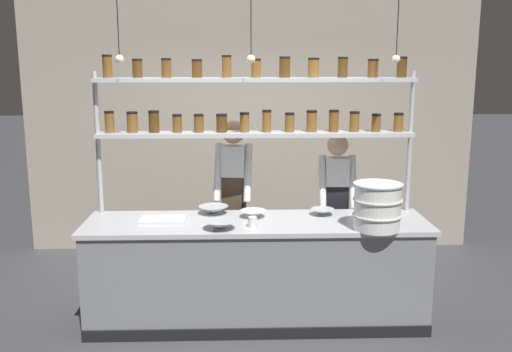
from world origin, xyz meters
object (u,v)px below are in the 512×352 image
object	(u,v)px
chef_left	(234,195)
prep_bowl_center_front	(322,212)
prep_bowl_near_right	(220,225)
container_stack	(377,206)
cutting_board	(163,220)
prep_bowl_center_back	(253,214)
prep_bowl_near_left	(214,210)
spice_shelf_unit	(255,112)
serving_cup_front	(253,222)
chef_center	(336,204)

from	to	relation	value
chef_left	prep_bowl_center_front	distance (m)	0.92
prep_bowl_near_right	container_stack	bearing A→B (deg)	-1.65
cutting_board	prep_bowl_center_back	size ratio (longest dim) A/B	1.73
chef_left	prep_bowl_near_left	bearing A→B (deg)	-107.59
spice_shelf_unit	prep_bowl_center_back	size ratio (longest dim) A/B	12.35
spice_shelf_unit	serving_cup_front	xyz separation A→B (m)	(-0.04, -0.51, -0.88)
container_stack	prep_bowl_near_right	size ratio (longest dim) A/B	1.50
chef_left	prep_bowl_near_right	world-z (taller)	chef_left
chef_left	prep_bowl_near_left	distance (m)	0.42
container_stack	chef_left	bearing A→B (deg)	142.50
prep_bowl_near_left	prep_bowl_center_front	size ratio (longest dim) A/B	1.27
chef_left	container_stack	size ratio (longest dim) A/B	4.29
prep_bowl_near_left	cutting_board	bearing A→B (deg)	-153.08
spice_shelf_unit	prep_bowl_center_front	size ratio (longest dim) A/B	13.48
prep_bowl_near_left	spice_shelf_unit	bearing A→B (deg)	11.97
prep_bowl_center_front	serving_cup_front	bearing A→B (deg)	-150.90
spice_shelf_unit	cutting_board	world-z (taller)	spice_shelf_unit
spice_shelf_unit	chef_left	size ratio (longest dim) A/B	1.65
chef_left	prep_bowl_near_left	size ratio (longest dim) A/B	6.43
spice_shelf_unit	container_stack	world-z (taller)	spice_shelf_unit
prep_bowl_center_front	prep_bowl_center_back	world-z (taller)	prep_bowl_center_back
prep_bowl_center_front	prep_bowl_near_right	distance (m)	1.00
spice_shelf_unit	serving_cup_front	distance (m)	1.01
prep_bowl_center_back	prep_bowl_near_right	bearing A→B (deg)	-128.31
prep_bowl_center_back	serving_cup_front	distance (m)	0.30
spice_shelf_unit	prep_bowl_center_front	world-z (taller)	spice_shelf_unit
spice_shelf_unit	prep_bowl_near_right	world-z (taller)	spice_shelf_unit
chef_left	prep_bowl_center_back	distance (m)	0.54
spice_shelf_unit	chef_center	world-z (taller)	spice_shelf_unit
container_stack	prep_bowl_near_left	size ratio (longest dim) A/B	1.50
chef_left	serving_cup_front	xyz separation A→B (m)	(0.16, -0.81, -0.04)
chef_center	serving_cup_front	size ratio (longest dim) A/B	18.25
container_stack	prep_bowl_near_right	xyz separation A→B (m)	(-1.29, 0.04, -0.16)
chef_center	cutting_board	xyz separation A→B (m)	(-1.61, -0.58, 0.02)
chef_left	prep_bowl_near_right	bearing A→B (deg)	-89.12
chef_center	container_stack	xyz separation A→B (m)	(0.18, -0.88, 0.20)
chef_center	prep_bowl_center_front	size ratio (longest dim) A/B	7.52
prep_bowl_near_left	serving_cup_front	size ratio (longest dim) A/B	3.07
chef_left	prep_bowl_center_front	xyz separation A→B (m)	(0.80, -0.45, -0.05)
prep_bowl_near_left	prep_bowl_near_right	xyz separation A→B (m)	(0.07, -0.49, 0.00)
spice_shelf_unit	prep_bowl_center_back	distance (m)	0.91
container_stack	prep_bowl_near_left	xyz separation A→B (m)	(-1.36, 0.52, -0.16)
chef_left	cutting_board	world-z (taller)	chef_left
chef_left	container_stack	world-z (taller)	chef_left
spice_shelf_unit	prep_bowl_center_back	world-z (taller)	spice_shelf_unit
chef_left	prep_bowl_center_back	bearing A→B (deg)	-62.96
chef_center	serving_cup_front	world-z (taller)	chef_center
prep_bowl_center_back	serving_cup_front	size ratio (longest dim) A/B	2.65
chef_center	cutting_board	distance (m)	1.71
chef_left	spice_shelf_unit	bearing A→B (deg)	-48.25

